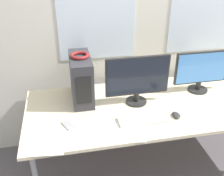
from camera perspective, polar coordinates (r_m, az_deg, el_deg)
The scene contains 11 objects.
wall_back at distance 2.71m, azimuth 8.55°, elevation 14.54°, with size 8.00×0.07×2.70m.
desk at distance 2.45m, azimuth 11.99°, elevation -3.80°, with size 2.53×0.94×0.75m.
pc_tower at distance 2.35m, azimuth -6.72°, elevation 2.04°, with size 0.18×0.44×0.41m.
headphones at distance 2.26m, azimuth -7.04°, elevation 7.05°, with size 0.16×0.16×0.03m.
monitor_main at distance 2.27m, azimuth 5.56°, elevation 2.04°, with size 0.56×0.19×0.44m.
monitor_right_near at distance 2.60m, azimuth 18.82°, elevation 3.69°, with size 0.52×0.19×0.40m.
keyboard at distance 2.15m, azimuth 6.95°, elevation -6.79°, with size 0.42×0.14×0.02m.
mouse at distance 2.25m, azimuth 13.78°, elevation -5.74°, with size 0.07×0.10×0.03m.
cell_phone at distance 2.12m, azimuth -9.49°, elevation -7.93°, with size 0.11×0.14×0.01m.
paper_sheet_left at distance 1.99m, azimuth -13.25°, elevation -11.25°, with size 0.24×0.32×0.00m.
paper_sheet_front at distance 2.05m, azimuth 4.08°, elevation -9.07°, with size 0.25×0.33×0.00m.
Camera 1 is at (-0.89, -1.40, 2.02)m, focal length 42.00 mm.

